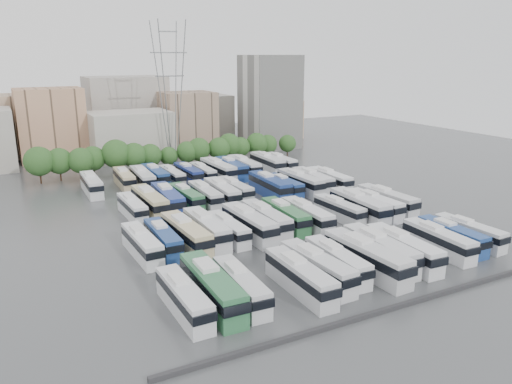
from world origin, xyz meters
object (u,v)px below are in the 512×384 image
bus_r3_s0 (91,184)px  bus_r3_s6 (188,173)px  bus_r1_s10 (339,209)px  bus_r2_s11 (300,182)px  bus_r0_s4 (300,277)px  bus_r2_s7 (235,189)px  bus_r0_s0 (184,298)px  bus_r2_s1 (132,207)px  bus_r0_s2 (241,285)px  bus_r2_s2 (150,202)px  bus_r0_s12 (452,235)px  bus_r2_s12 (313,180)px  bus_r1_s0 (142,244)px  bus_r1_s5 (249,223)px  bus_r2_s13 (330,179)px  bus_r3_s10 (244,166)px  bus_r3_s12 (267,163)px  bus_r1_s13 (387,200)px  bus_r2_s3 (168,199)px  bus_r0_s9 (403,248)px  bus_r1_s7 (285,215)px  bus_r0_s11 (438,240)px  bus_r3_s2 (124,179)px  bus_r1_s1 (163,239)px  bus_r0_s6 (337,261)px  bus_r0_s8 (380,250)px  bus_r3_s9 (231,168)px  bus_r3_s13 (280,162)px  bus_r1_s12 (375,204)px  bus_r1_s8 (307,215)px  bus_r3_s3 (143,178)px  bus_r3_s8 (218,169)px  bus_r0_s7 (366,257)px  bus_r3_s7 (203,172)px  bus_r1_s6 (266,219)px  bus_r3_s4 (155,175)px  apartment_tower (270,102)px  bus_r0_s13 (469,232)px  bus_r1_s3 (206,228)px  bus_r0_s5 (317,267)px  bus_r2_s6 (222,192)px  bus_r2_s5 (205,195)px  bus_r1_s11 (359,206)px  bus_r1_s4 (228,229)px  bus_r3_s5 (172,175)px  bus_r2_s10 (284,186)px  electricity_pylon (170,86)px

bus_r3_s0 → bus_r3_s6: 19.95m
bus_r1_s10 → bus_r2_s11: (3.41, 17.22, 0.30)m
bus_r0_s4 → bus_r2_s7: bearing=76.5°
bus_r0_s0 → bus_r2_s1: 34.51m
bus_r0_s2 → bus_r2_s2: size_ratio=0.88×
bus_r0_s12 → bus_r2_s12: (0.21, 34.98, 0.19)m
bus_r0_s12 → bus_r1_s0: 42.61m
bus_r1_s5 → bus_r2_s13: bus_r1_s5 is taller
bus_r3_s10 → bus_r3_s12: size_ratio=1.01×
bus_r2_s13 → bus_r3_s0: 46.88m
bus_r0_s2 → bus_r0_s4: size_ratio=0.95×
bus_r1_s13 → bus_r2_s3: 37.84m
bus_r0_s4 → bus_r0_s9: 16.32m
bus_r0_s12 → bus_r1_s7: 24.32m
bus_r0_s11 → bus_r3_s2: 62.12m
bus_r0_s0 → bus_r3_s10: bus_r3_s10 is taller
bus_r0_s11 → bus_r1_s1: 37.50m
bus_r0_s6 → bus_r0_s8: (6.79, 0.05, 0.20)m
bus_r2_s7 → bus_r2_s11: 13.47m
bus_r2_s7 → bus_r3_s2: bus_r3_s2 is taller
bus_r3_s9 → bus_r3_s13: (12.94, 1.00, -0.16)m
bus_r1_s12 → bus_r2_s12: (-0.03, 18.54, 0.09)m
bus_r1_s7 → bus_r1_s8: 3.42m
bus_r0_s9 → bus_r3_s3: (-19.67, 52.97, 0.00)m
bus_r1_s5 → bus_r3_s8: (10.13, 34.91, 0.03)m
bus_r0_s7 → bus_r0_s8: bus_r0_s7 is taller
bus_r3_s7 → bus_r1_s6: bearing=-96.0°
bus_r3_s3 → bus_r3_s7: (13.13, 0.29, -0.26)m
bus_r3_s4 → bus_r3_s13: bearing=-1.5°
bus_r3_s3 → bus_r3_s6: bus_r3_s3 is taller
bus_r0_s9 → bus_r2_s11: bearing=81.9°
apartment_tower → bus_r0_s7: bearing=-111.3°
bus_r0_s13 → bus_r3_s12: (-3.25, 53.67, 0.28)m
bus_r1_s3 → bus_r2_s11: bearing=32.0°
bus_r1_s5 → bus_r3_s4: 36.72m
bus_r0_s5 → bus_r2_s6: (3.40, 35.45, 0.03)m
bus_r1_s1 → bus_r3_s9: bus_r3_s9 is taller
bus_r0_s2 → bus_r1_s3: size_ratio=0.92×
bus_r1_s0 → bus_r2_s13: 46.26m
bus_r0_s0 → bus_r3_s10: (32.98, 52.80, 0.21)m
bus_r3_s0 → bus_r1_s10: bearing=-46.0°
bus_r2_s5 → bus_r2_s12: bus_r2_s12 is taller
bus_r0_s2 → bus_r1_s12: (33.20, 16.93, 0.07)m
bus_r1_s6 → bus_r1_s11: bus_r1_s11 is taller
bus_r0_s13 → bus_r1_s0: bearing=156.2°
bus_r1_s4 → bus_r1_s12: size_ratio=0.91×
bus_r0_s0 → bus_r3_s5: bearing=72.5°
bus_r2_s10 → bus_r3_s7: size_ratio=1.03×
bus_r0_s5 → bus_r1_s5: bus_r1_s5 is taller
electricity_pylon → bus_r3_s12: 30.33m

